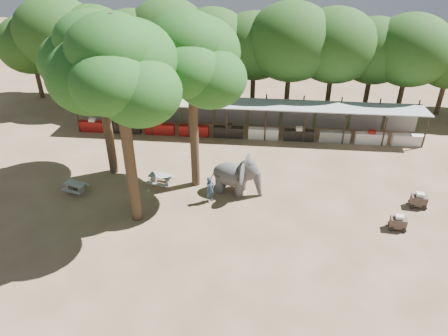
# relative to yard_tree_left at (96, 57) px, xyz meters

# --- Properties ---
(ground) EXTENTS (100.00, 100.00, 0.00)m
(ground) POSITION_rel_yard_tree_left_xyz_m (9.13, -7.19, -8.20)
(ground) COLOR brown
(ground) RESTS_ON ground
(vendor_stalls) EXTENTS (28.00, 2.99, 2.80)m
(vendor_stalls) POSITION_rel_yard_tree_left_xyz_m (9.13, 6.65, -7.02)
(vendor_stalls) COLOR #96979D
(vendor_stalls) RESTS_ON ground
(yard_tree_left) EXTENTS (7.10, 6.90, 11.02)m
(yard_tree_left) POSITION_rel_yard_tree_left_xyz_m (0.00, 0.00, 0.00)
(yard_tree_left) COLOR #332316
(yard_tree_left) RESTS_ON ground
(yard_tree_center) EXTENTS (7.10, 6.90, 12.04)m
(yard_tree_center) POSITION_rel_yard_tree_left_xyz_m (3.00, -5.00, 1.01)
(yard_tree_center) COLOR #332316
(yard_tree_center) RESTS_ON ground
(yard_tree_back) EXTENTS (7.10, 6.90, 11.36)m
(yard_tree_back) POSITION_rel_yard_tree_left_xyz_m (6.00, -1.00, 0.34)
(yard_tree_back) COLOR #332316
(yard_tree_back) RESTS_ON ground
(backdrop_trees) EXTENTS (46.46, 5.95, 8.33)m
(backdrop_trees) POSITION_rel_yard_tree_left_xyz_m (9.13, 11.81, -2.69)
(backdrop_trees) COLOR #332316
(backdrop_trees) RESTS_ON ground
(elephant) EXTENTS (3.50, 2.59, 2.60)m
(elephant) POSITION_rel_yard_tree_left_xyz_m (8.94, -1.83, -6.90)
(elephant) COLOR #3E3C3C
(elephant) RESTS_ON ground
(handler) EXTENTS (0.73, 0.77, 1.79)m
(handler) POSITION_rel_yard_tree_left_xyz_m (7.34, -3.08, -7.31)
(handler) COLOR #26384C
(handler) RESTS_ON ground
(picnic_table_near) EXTENTS (1.69, 1.60, 0.69)m
(picnic_table_near) POSITION_rel_yard_tree_left_xyz_m (-1.58, -2.89, -7.75)
(picnic_table_near) COLOR gray
(picnic_table_near) RESTS_ON ground
(picnic_table_far) EXTENTS (1.81, 1.69, 0.76)m
(picnic_table_far) POSITION_rel_yard_tree_left_xyz_m (3.81, -1.54, -7.70)
(picnic_table_far) COLOR gray
(picnic_table_far) RESTS_ON ground
(cart_front) EXTENTS (1.05, 0.75, 0.97)m
(cart_front) POSITION_rel_yard_tree_left_xyz_m (18.57, -4.73, -7.72)
(cart_front) COLOR #3B2C27
(cart_front) RESTS_ON ground
(cart_back) EXTENTS (1.11, 0.79, 1.02)m
(cart_back) POSITION_rel_yard_tree_left_xyz_m (20.37, -2.40, -7.70)
(cart_back) COLOR #3B2C27
(cart_back) RESTS_ON ground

